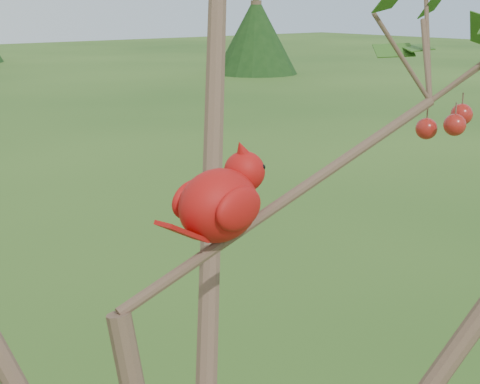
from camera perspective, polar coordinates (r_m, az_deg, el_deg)
The scene contains 2 objects.
crabapple_tree at distance 0.93m, azimuth -1.98°, elevation -0.98°, with size 2.35×2.05×2.95m.
cardinal at distance 1.08m, azimuth -1.40°, elevation -0.66°, with size 0.23×0.13×0.16m.
Camera 1 is at (-0.51, -0.74, 2.37)m, focal length 55.00 mm.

